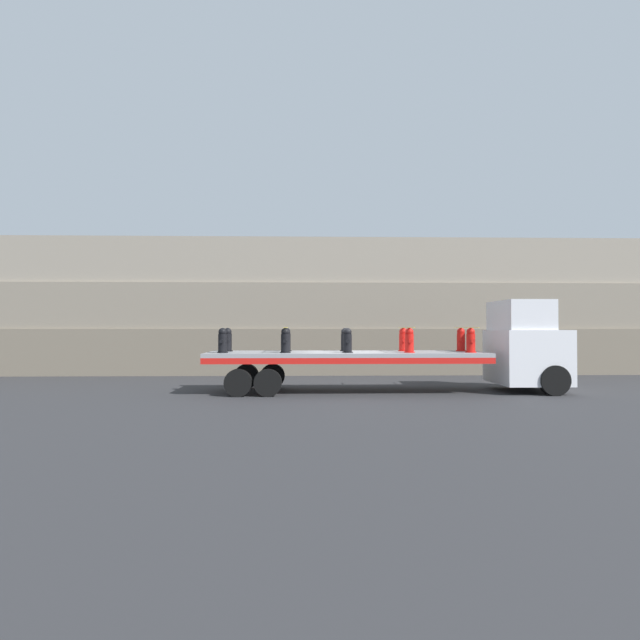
# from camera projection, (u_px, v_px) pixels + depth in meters

# --- Properties ---
(ground_plane) EXTENTS (120.00, 120.00, 0.00)m
(ground_plane) POSITION_uv_depth(u_px,v_px,m) (346.00, 392.00, 17.48)
(ground_plane) COLOR #2D2D30
(rock_cliff) EXTENTS (60.00, 3.30, 6.60)m
(rock_cliff) POSITION_uv_depth(u_px,v_px,m) (334.00, 307.00, 25.06)
(rock_cliff) COLOR #706656
(rock_cliff) RESTS_ON ground_plane
(truck_cab) EXTENTS (2.27, 2.65, 3.20)m
(truck_cab) POSITION_uv_depth(u_px,v_px,m) (528.00, 347.00, 17.68)
(truck_cab) COLOR silver
(truck_cab) RESTS_ON ground_plane
(flatbed_trailer) EXTENTS (9.67, 2.57, 1.40)m
(flatbed_trailer) POSITION_uv_depth(u_px,v_px,m) (327.00, 360.00, 17.48)
(flatbed_trailer) COLOR gray
(flatbed_trailer) RESTS_ON ground_plane
(fire_hydrant_black_near_0) EXTENTS (0.37, 0.51, 0.85)m
(fire_hydrant_black_near_0) POSITION_uv_depth(u_px,v_px,m) (223.00, 341.00, 16.85)
(fire_hydrant_black_near_0) COLOR black
(fire_hydrant_black_near_0) RESTS_ON flatbed_trailer
(fire_hydrant_black_far_0) EXTENTS (0.37, 0.51, 0.85)m
(fire_hydrant_black_far_0) POSITION_uv_depth(u_px,v_px,m) (228.00, 340.00, 17.93)
(fire_hydrant_black_far_0) COLOR black
(fire_hydrant_black_far_0) RESTS_ON flatbed_trailer
(fire_hydrant_black_near_1) EXTENTS (0.37, 0.51, 0.85)m
(fire_hydrant_black_near_1) POSITION_uv_depth(u_px,v_px,m) (285.00, 341.00, 16.91)
(fire_hydrant_black_near_1) COLOR black
(fire_hydrant_black_near_1) RESTS_ON flatbed_trailer
(fire_hydrant_black_far_1) EXTENTS (0.37, 0.51, 0.85)m
(fire_hydrant_black_far_1) POSITION_uv_depth(u_px,v_px,m) (287.00, 340.00, 17.99)
(fire_hydrant_black_far_1) COLOR black
(fire_hydrant_black_far_1) RESTS_ON flatbed_trailer
(fire_hydrant_black_near_2) EXTENTS (0.37, 0.51, 0.85)m
(fire_hydrant_black_near_2) POSITION_uv_depth(u_px,v_px,m) (348.00, 341.00, 16.97)
(fire_hydrant_black_near_2) COLOR black
(fire_hydrant_black_near_2) RESTS_ON flatbed_trailer
(fire_hydrant_black_far_2) EXTENTS (0.37, 0.51, 0.85)m
(fire_hydrant_black_far_2) POSITION_uv_depth(u_px,v_px,m) (345.00, 340.00, 18.05)
(fire_hydrant_black_far_2) COLOR black
(fire_hydrant_black_far_2) RESTS_ON flatbed_trailer
(fire_hydrant_red_near_3) EXTENTS (0.37, 0.51, 0.85)m
(fire_hydrant_red_near_3) POSITION_uv_depth(u_px,v_px,m) (409.00, 341.00, 17.02)
(fire_hydrant_red_near_3) COLOR red
(fire_hydrant_red_near_3) RESTS_ON flatbed_trailer
(fire_hydrant_red_far_3) EXTENTS (0.37, 0.51, 0.85)m
(fire_hydrant_red_far_3) POSITION_uv_depth(u_px,v_px,m) (403.00, 340.00, 18.11)
(fire_hydrant_red_far_3) COLOR red
(fire_hydrant_red_far_3) RESTS_ON flatbed_trailer
(fire_hydrant_red_near_4) EXTENTS (0.37, 0.51, 0.85)m
(fire_hydrant_red_near_4) POSITION_uv_depth(u_px,v_px,m) (471.00, 341.00, 17.08)
(fire_hydrant_red_near_4) COLOR red
(fire_hydrant_red_near_4) RESTS_ON flatbed_trailer
(fire_hydrant_red_far_4) EXTENTS (0.37, 0.51, 0.85)m
(fire_hydrant_red_far_4) POSITION_uv_depth(u_px,v_px,m) (461.00, 340.00, 18.17)
(fire_hydrant_red_far_4) COLOR red
(fire_hydrant_red_far_4) RESTS_ON flatbed_trailer
(cargo_strap_rear) EXTENTS (0.05, 2.67, 0.01)m
(cargo_strap_rear) POSITION_uv_depth(u_px,v_px,m) (286.00, 328.00, 17.46)
(cargo_strap_rear) COLOR yellow
(cargo_strap_rear) RESTS_ON fire_hydrant_black_near_1
(cargo_strap_middle) EXTENTS (0.05, 2.67, 0.01)m
(cargo_strap_middle) POSITION_uv_depth(u_px,v_px,m) (406.00, 328.00, 17.57)
(cargo_strap_middle) COLOR yellow
(cargo_strap_middle) RESTS_ON fire_hydrant_red_near_3
(cargo_strap_front) EXTENTS (0.05, 2.67, 0.01)m
(cargo_strap_front) POSITION_uv_depth(u_px,v_px,m) (466.00, 328.00, 17.63)
(cargo_strap_front) COLOR yellow
(cargo_strap_front) RESTS_ON fire_hydrant_red_near_4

